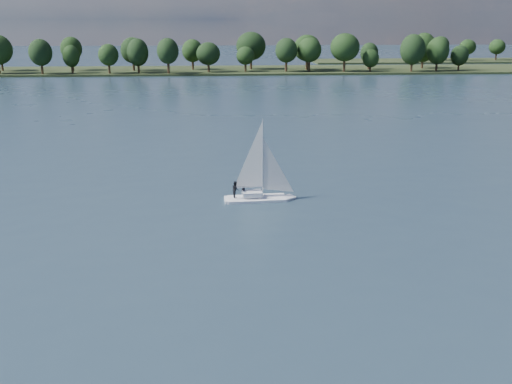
{
  "coord_description": "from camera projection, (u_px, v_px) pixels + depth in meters",
  "views": [
    {
      "loc": [
        3.04,
        -23.46,
        20.21
      ],
      "look_at": [
        6.97,
        34.71,
        2.5
      ],
      "focal_mm": 40.0,
      "sensor_mm": 36.0,
      "label": 1
    }
  ],
  "objects": [
    {
      "name": "sailboat",
      "position": [
        256.0,
        178.0,
        65.36
      ],
      "size": [
        7.75,
        2.72,
        10.01
      ],
      "rotation": [
        0.0,
        0.0,
        0.08
      ],
      "color": "white",
      "rests_on": "ground"
    },
    {
      "name": "far_shore",
      "position": [
        209.0,
        71.0,
        230.46
      ],
      "size": [
        660.0,
        40.0,
        1.5
      ],
      "primitive_type": "cube",
      "color": "black",
      "rests_on": "ground"
    },
    {
      "name": "treeline",
      "position": [
        196.0,
        51.0,
        224.26
      ],
      "size": [
        562.4,
        74.1,
        17.43
      ],
      "color": "black",
      "rests_on": "ground"
    },
    {
      "name": "ground",
      "position": [
        204.0,
        116.0,
        123.54
      ],
      "size": [
        700.0,
        700.0,
        0.0
      ],
      "primitive_type": "plane",
      "color": "#233342",
      "rests_on": "ground"
    }
  ]
}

